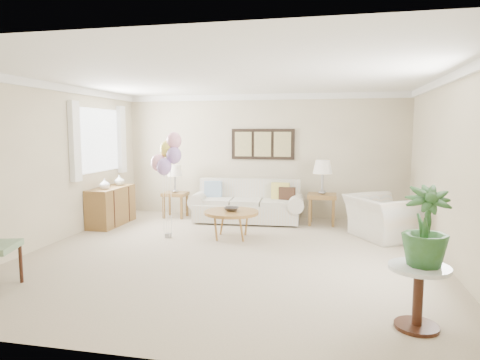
{
  "coord_description": "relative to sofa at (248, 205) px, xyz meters",
  "views": [
    {
      "loc": [
        1.41,
        -6.04,
        1.83
      ],
      "look_at": [
        0.01,
        0.6,
        1.05
      ],
      "focal_mm": 32.0,
      "sensor_mm": 36.0,
      "label": 1
    }
  ],
  "objects": [
    {
      "name": "side_table",
      "position": [
        2.44,
        -4.33,
        0.12
      ],
      "size": [
        0.55,
        0.55,
        0.6
      ],
      "color": "silver",
      "rests_on": "ground"
    },
    {
      "name": "wall_art_triptych",
      "position": [
        0.21,
        0.61,
        1.22
      ],
      "size": [
        1.35,
        0.06,
        0.65
      ],
      "color": "black",
      "rests_on": "ground"
    },
    {
      "name": "coffee_table",
      "position": [
        -0.01,
        -1.4,
        0.1
      ],
      "size": [
        0.93,
        0.93,
        0.47
      ],
      "color": "brown",
      "rests_on": "ground"
    },
    {
      "name": "end_table_left",
      "position": [
        -1.58,
        0.1,
        0.12
      ],
      "size": [
        0.49,
        0.45,
        0.54
      ],
      "color": "brown",
      "rests_on": "ground"
    },
    {
      "name": "room_shell",
      "position": [
        0.1,
        -2.26,
        1.29
      ],
      "size": [
        6.04,
        6.04,
        2.6
      ],
      "color": "beige",
      "rests_on": "ground"
    },
    {
      "name": "armchair",
      "position": [
        2.52,
        -0.87,
        0.03
      ],
      "size": [
        1.4,
        1.45,
        0.73
      ],
      "primitive_type": "imported",
      "rotation": [
        0.0,
        0.0,
        2.09
      ],
      "color": "beige",
      "rests_on": "ground"
    },
    {
      "name": "credenza",
      "position": [
        -2.55,
        -0.86,
        0.04
      ],
      "size": [
        0.46,
        1.2,
        0.74
      ],
      "color": "brown",
      "rests_on": "ground"
    },
    {
      "name": "sofa",
      "position": [
        0.0,
        0.0,
        0.0
      ],
      "size": [
        2.33,
        0.96,
        0.84
      ],
      "color": "beige",
      "rests_on": "ground"
    },
    {
      "name": "vase_sage",
      "position": [
        -2.53,
        -0.53,
        0.51
      ],
      "size": [
        0.24,
        0.24,
        0.21
      ],
      "primitive_type": "imported",
      "rotation": [
        0.0,
        0.0,
        -0.21
      ],
      "color": "#B5BBB0",
      "rests_on": "credenza"
    },
    {
      "name": "lamp_right",
      "position": [
        1.48,
        0.03,
        0.78
      ],
      "size": [
        0.38,
        0.38,
        0.67
      ],
      "color": "gray",
      "rests_on": "end_table_right"
    },
    {
      "name": "ground_plane",
      "position": [
        0.21,
        -2.36,
        -0.33
      ],
      "size": [
        6.0,
        6.0,
        0.0
      ],
      "primitive_type": "plane",
      "color": "tan"
    },
    {
      "name": "lamp_left",
      "position": [
        -1.58,
        0.1,
        0.65
      ],
      "size": [
        0.33,
        0.33,
        0.58
      ],
      "color": "gray",
      "rests_on": "end_table_left"
    },
    {
      "name": "decor_bowl",
      "position": [
        -0.02,
        -1.39,
        0.17
      ],
      "size": [
        0.27,
        0.27,
        0.06
      ],
      "primitive_type": "imported",
      "rotation": [
        0.0,
        0.0,
        0.05
      ],
      "color": "#2F2A26",
      "rests_on": "coffee_table"
    },
    {
      "name": "balloon_cluster",
      "position": [
        -1.06,
        -1.61,
        1.09
      ],
      "size": [
        0.51,
        0.41,
        1.81
      ],
      "color": "gray",
      "rests_on": "ground"
    },
    {
      "name": "end_table_right",
      "position": [
        1.48,
        0.03,
        0.17
      ],
      "size": [
        0.55,
        0.5,
        0.6
      ],
      "color": "brown",
      "rests_on": "ground"
    },
    {
      "name": "potted_plant",
      "position": [
        2.48,
        -4.32,
        0.64
      ],
      "size": [
        0.42,
        0.42,
        0.74
      ],
      "primitive_type": "imported",
      "rotation": [
        0.0,
        0.0,
        0.02
      ],
      "color": "#27541E",
      "rests_on": "side_table"
    },
    {
      "name": "vase_white",
      "position": [
        -2.53,
        -1.11,
        0.51
      ],
      "size": [
        0.25,
        0.25,
        0.2
      ],
      "primitive_type": "imported",
      "rotation": [
        0.0,
        0.0,
        0.44
      ],
      "color": "white",
      "rests_on": "credenza"
    }
  ]
}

